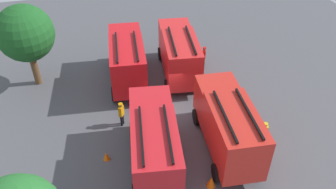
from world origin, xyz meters
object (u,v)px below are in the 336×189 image
(firefighter_2, at_px, (204,56))
(fire_truck_0, at_px, (228,123))
(firefighter_1, at_px, (121,113))
(fire_truck_3, at_px, (127,58))
(fire_truck_2, at_px, (154,141))
(traffic_cone_1, at_px, (106,156))
(tree_1, at_px, (25,34))
(firefighter_3, at_px, (264,132))
(fire_truck_1, at_px, (179,52))
(firefighter_0, at_px, (270,151))
(traffic_cone_0, at_px, (253,136))
(traffic_cone_2, at_px, (211,182))

(firefighter_2, bearing_deg, fire_truck_0, 98.88)
(firefighter_1, distance_m, firefighter_2, 9.63)
(fire_truck_0, distance_m, fire_truck_3, 9.96)
(fire_truck_2, height_order, firefighter_2, fire_truck_2)
(traffic_cone_1, bearing_deg, fire_truck_3, -19.95)
(firefighter_2, relative_size, tree_1, 0.27)
(firefighter_2, relative_size, firefighter_3, 1.01)
(fire_truck_1, relative_size, fire_truck_3, 1.00)
(fire_truck_3, relative_size, firefighter_0, 4.31)
(fire_truck_3, height_order, firefighter_1, fire_truck_3)
(fire_truck_2, relative_size, firefighter_0, 4.34)
(traffic_cone_0, bearing_deg, firefighter_0, -179.67)
(firefighter_1, height_order, traffic_cone_2, firefighter_1)
(fire_truck_2, xyz_separation_m, firefighter_1, (4.22, 1.24, -1.11))
(firefighter_3, bearing_deg, fire_truck_1, 44.13)
(tree_1, xyz_separation_m, traffic_cone_2, (-13.09, -9.59, -4.02))
(traffic_cone_2, bearing_deg, fire_truck_0, -37.21)
(fire_truck_0, height_order, firefighter_1, fire_truck_0)
(fire_truck_1, xyz_separation_m, firefighter_0, (-10.43, -2.45, -1.18))
(fire_truck_1, bearing_deg, fire_truck_0, -169.08)
(fire_truck_3, height_order, firefighter_0, fire_truck_3)
(firefighter_3, distance_m, traffic_cone_0, 0.90)
(firefighter_2, height_order, traffic_cone_1, firefighter_2)
(traffic_cone_1, bearing_deg, firefighter_0, -106.92)
(firefighter_1, relative_size, traffic_cone_2, 2.56)
(firefighter_0, xyz_separation_m, firefighter_2, (11.20, -0.02, 0.04))
(fire_truck_1, xyz_separation_m, firefighter_1, (-4.71, 5.45, -1.11))
(traffic_cone_0, bearing_deg, traffic_cone_2, 124.42)
(fire_truck_1, relative_size, firefighter_2, 4.20)
(fire_truck_0, relative_size, traffic_cone_1, 12.72)
(fire_truck_1, distance_m, tree_1, 11.46)
(tree_1, bearing_deg, firefighter_2, -94.98)
(fire_truck_2, relative_size, traffic_cone_2, 10.46)
(fire_truck_1, distance_m, traffic_cone_1, 10.43)
(firefighter_2, distance_m, tree_1, 14.00)
(firefighter_1, xyz_separation_m, traffic_cone_1, (-2.87, 1.47, -0.75))
(fire_truck_0, distance_m, firefighter_0, 2.95)
(fire_truck_0, xyz_separation_m, firefighter_2, (9.45, -2.07, -1.15))
(traffic_cone_1, bearing_deg, firefighter_2, -48.35)
(fire_truck_1, relative_size, tree_1, 1.15)
(fire_truck_0, height_order, traffic_cone_1, fire_truck_0)
(firefighter_2, bearing_deg, fire_truck_2, 76.72)
(firefighter_0, xyz_separation_m, traffic_cone_1, (2.85, 9.37, -0.68))
(firefighter_0, height_order, tree_1, tree_1)
(fire_truck_2, bearing_deg, fire_truck_0, -77.65)
(firefighter_2, relative_size, traffic_cone_1, 3.06)
(traffic_cone_1, bearing_deg, firefighter_3, -97.83)
(fire_truck_3, height_order, firefighter_2, fire_truck_3)
(firefighter_0, bearing_deg, firefighter_3, 147.73)
(firefighter_1, bearing_deg, traffic_cone_1, -82.50)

